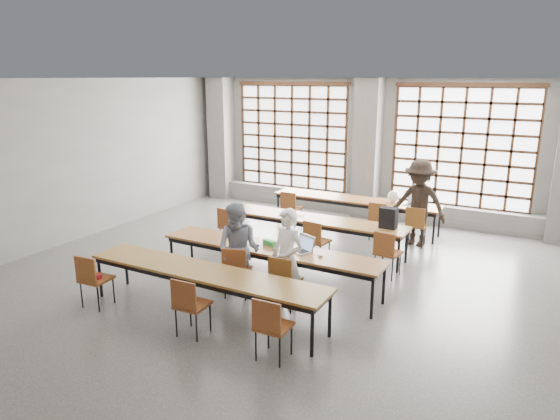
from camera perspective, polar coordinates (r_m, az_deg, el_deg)
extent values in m
plane|color=#494946|center=(8.77, -1.84, -8.73)|extent=(11.00, 11.00, 0.00)
plane|color=silver|center=(8.03, -2.05, 14.78)|extent=(11.00, 11.00, 0.00)
plane|color=slate|center=(13.19, 10.34, 7.02)|extent=(10.00, 0.00, 10.00)
plane|color=slate|center=(11.55, -23.94, 4.86)|extent=(0.00, 11.00, 11.00)
cube|color=#5C5C59|center=(14.97, -6.73, 8.09)|extent=(0.60, 0.55, 3.50)
cube|color=#5C5C59|center=(12.93, 9.94, 6.88)|extent=(0.60, 0.55, 3.50)
cube|color=white|center=(14.01, 1.50, 8.34)|extent=(3.20, 0.02, 2.80)
cube|color=black|center=(13.94, 1.35, 8.30)|extent=(3.20, 0.05, 2.80)
cube|color=black|center=(14.19, 1.32, 2.48)|extent=(3.32, 0.07, 0.10)
cube|color=black|center=(13.85, 1.39, 14.27)|extent=(3.32, 0.07, 0.10)
cube|color=white|center=(12.64, 20.12, 6.70)|extent=(3.20, 0.02, 2.80)
cube|color=black|center=(12.56, 20.06, 6.66)|extent=(3.20, 0.05, 2.80)
cube|color=black|center=(12.83, 19.49, 0.25)|extent=(3.32, 0.07, 0.10)
cube|color=black|center=(12.45, 20.67, 13.26)|extent=(3.32, 0.07, 0.10)
cube|color=#5C5C59|center=(13.29, 9.77, 0.51)|extent=(9.80, 0.35, 0.50)
cube|color=brown|center=(11.95, 8.57, 1.19)|extent=(4.00, 0.70, 0.04)
cube|color=black|center=(11.96, 8.56, 0.91)|extent=(3.90, 0.64, 0.08)
cylinder|color=black|center=(12.55, -0.21, 0.31)|extent=(0.05, 0.05, 0.69)
cylinder|color=black|center=(13.04, 1.02, 0.88)|extent=(0.05, 0.05, 0.69)
cylinder|color=black|center=(11.28, 17.16, -2.07)|extent=(0.05, 0.05, 0.69)
cylinder|color=black|center=(11.83, 17.74, -1.33)|extent=(0.05, 0.05, 0.69)
cube|color=brown|center=(10.25, 3.55, -0.98)|extent=(4.00, 0.70, 0.04)
cube|color=black|center=(10.27, 3.55, -1.30)|extent=(3.90, 0.64, 0.08)
cylinder|color=black|center=(11.04, -6.20, -1.85)|extent=(0.05, 0.05, 0.69)
cylinder|color=black|center=(11.50, -4.56, -1.12)|extent=(0.05, 0.05, 0.69)
cylinder|color=black|center=(9.49, 13.36, -5.03)|extent=(0.05, 0.05, 0.69)
cylinder|color=black|center=(10.02, 14.25, -4.01)|extent=(0.05, 0.05, 0.69)
cube|color=brown|center=(8.49, -1.18, -4.39)|extent=(4.00, 0.70, 0.04)
cube|color=black|center=(8.51, -1.17, -4.77)|extent=(3.90, 0.64, 0.08)
cylinder|color=black|center=(9.45, -12.26, -5.04)|extent=(0.05, 0.05, 0.69)
cylinder|color=black|center=(9.87, -10.07, -4.06)|extent=(0.05, 0.05, 0.69)
cylinder|color=black|center=(7.67, 10.48, -9.82)|extent=(0.05, 0.05, 0.69)
cylinder|color=black|center=(8.17, 11.78, -8.26)|extent=(0.05, 0.05, 0.69)
cube|color=brown|center=(7.59, -8.65, -6.98)|extent=(4.00, 0.70, 0.04)
cube|color=black|center=(7.62, -8.64, -7.40)|extent=(3.90, 0.64, 0.08)
cylinder|color=black|center=(8.77, -19.87, -7.22)|extent=(0.05, 0.05, 0.69)
cylinder|color=black|center=(9.13, -17.17, -6.10)|extent=(0.05, 0.05, 0.69)
cylinder|color=black|center=(6.62, 3.69, -13.80)|extent=(0.05, 0.05, 0.69)
cylinder|color=black|center=(7.09, 5.72, -11.78)|extent=(0.05, 0.05, 0.69)
cube|color=brown|center=(12.06, 1.36, 0.22)|extent=(0.42, 0.42, 0.04)
cube|color=brown|center=(11.83, 0.93, 1.08)|extent=(0.40, 0.03, 0.40)
cylinder|color=black|center=(12.12, 1.36, -0.81)|extent=(0.02, 0.02, 0.45)
cube|color=maroon|center=(11.27, 11.36, -1.15)|extent=(0.44, 0.44, 0.04)
cube|color=maroon|center=(11.02, 11.06, -0.25)|extent=(0.40, 0.05, 0.40)
cylinder|color=black|center=(11.33, 11.31, -2.25)|extent=(0.02, 0.02, 0.45)
cube|color=brown|center=(11.07, 15.31, -1.69)|extent=(0.44, 0.44, 0.04)
cube|color=brown|center=(10.82, 15.19, -0.80)|extent=(0.40, 0.05, 0.40)
cylinder|color=black|center=(11.14, 15.23, -2.80)|extent=(0.02, 0.02, 0.45)
cube|color=brown|center=(10.63, -5.58, -1.91)|extent=(0.47, 0.47, 0.04)
cube|color=brown|center=(10.42, -6.33, -0.96)|extent=(0.40, 0.08, 0.40)
cylinder|color=black|center=(10.69, -5.55, -3.06)|extent=(0.02, 0.02, 0.45)
cube|color=brown|center=(9.69, 4.29, -3.56)|extent=(0.47, 0.47, 0.04)
cube|color=brown|center=(9.46, 3.68, -2.56)|extent=(0.40, 0.08, 0.40)
cylinder|color=black|center=(9.77, 4.26, -4.81)|extent=(0.02, 0.02, 0.45)
cube|color=brown|center=(9.24, 12.24, -4.81)|extent=(0.47, 0.47, 0.04)
cube|color=brown|center=(8.99, 11.80, -3.79)|extent=(0.40, 0.08, 0.40)
cylinder|color=black|center=(9.32, 12.17, -6.11)|extent=(0.02, 0.02, 0.45)
cube|color=brown|center=(8.29, -4.88, -6.85)|extent=(0.53, 0.53, 0.04)
cube|color=brown|center=(8.03, -5.29, -5.85)|extent=(0.39, 0.15, 0.40)
cylinder|color=black|center=(8.38, -4.84, -8.28)|extent=(0.02, 0.02, 0.45)
cube|color=brown|center=(7.87, 0.67, -8.05)|extent=(0.43, 0.43, 0.04)
cube|color=brown|center=(7.61, -0.02, -6.98)|extent=(0.40, 0.04, 0.40)
cylinder|color=black|center=(7.96, 0.66, -9.54)|extent=(0.02, 0.02, 0.45)
cube|color=brown|center=(8.42, -20.24, -7.42)|extent=(0.45, 0.45, 0.04)
cube|color=brown|center=(8.21, -21.36, -6.39)|extent=(0.40, 0.06, 0.40)
cylinder|color=black|center=(8.51, -20.11, -8.83)|extent=(0.02, 0.02, 0.45)
cube|color=brown|center=(7.19, -9.95, -10.61)|extent=(0.44, 0.44, 0.04)
cube|color=brown|center=(6.95, -11.00, -9.52)|extent=(0.40, 0.05, 0.40)
cylinder|color=black|center=(7.29, -9.87, -12.21)|extent=(0.02, 0.02, 0.45)
cube|color=brown|center=(6.53, -0.71, -13.14)|extent=(0.43, 0.43, 0.04)
cube|color=brown|center=(6.27, -1.58, -12.05)|extent=(0.40, 0.04, 0.40)
cylinder|color=black|center=(6.64, -0.71, -14.85)|extent=(0.02, 0.02, 0.45)
imported|color=white|center=(7.78, 0.85, -5.59)|extent=(0.65, 0.51, 1.59)
imported|color=#18274A|center=(8.21, -4.74, -4.57)|extent=(0.84, 0.69, 1.57)
imported|color=black|center=(10.99, 15.54, 0.78)|extent=(1.29, 0.86, 1.86)
cube|color=#AEAEB3|center=(8.28, 2.32, -4.70)|extent=(0.43, 0.37, 0.02)
cube|color=black|center=(8.27, 2.26, -4.63)|extent=(0.35, 0.28, 0.00)
cube|color=#AEAEB3|center=(8.33, 3.04, -3.71)|extent=(0.36, 0.20, 0.26)
cube|color=#93B1FF|center=(8.33, 2.98, -3.89)|extent=(0.31, 0.16, 0.21)
cube|color=#B0B0B5|center=(11.61, 14.91, 0.60)|extent=(0.40, 0.33, 0.02)
cube|color=black|center=(11.60, 14.90, 0.65)|extent=(0.33, 0.24, 0.00)
cube|color=#B0B0B5|center=(11.71, 15.25, 1.30)|extent=(0.37, 0.14, 0.26)
cube|color=#85A7E6|center=(11.71, 15.21, 1.17)|extent=(0.31, 0.11, 0.21)
ellipsoid|color=silver|center=(8.06, 4.65, -5.23)|extent=(0.10, 0.07, 0.04)
cube|color=green|center=(8.56, -1.20, -3.77)|extent=(0.27, 0.16, 0.09)
cube|color=black|center=(8.32, -0.44, -4.61)|extent=(0.14, 0.10, 0.01)
cube|color=white|center=(10.55, 0.72, -0.38)|extent=(0.36, 0.33, 0.00)
cube|color=silver|center=(10.33, 1.93, -0.72)|extent=(0.30, 0.22, 0.00)
cube|color=black|center=(9.70, 12.29, -0.89)|extent=(0.33, 0.21, 0.40)
ellipsoid|color=white|center=(11.69, 12.82, 1.50)|extent=(0.32, 0.29, 0.29)
cube|color=maroon|center=(8.41, -20.28, -7.11)|extent=(0.20, 0.09, 0.06)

